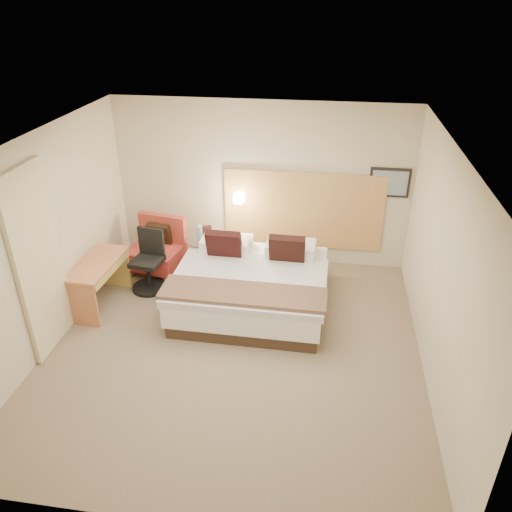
# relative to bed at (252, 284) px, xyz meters

# --- Properties ---
(floor) EXTENTS (4.80, 5.00, 0.02)m
(floor) POSITION_rel_bed_xyz_m (-0.08, -1.05, -0.35)
(floor) COLOR #7C6B54
(floor) RESTS_ON ground
(ceiling) EXTENTS (4.80, 5.00, 0.02)m
(ceiling) POSITION_rel_bed_xyz_m (-0.08, -1.05, 2.37)
(ceiling) COLOR silver
(ceiling) RESTS_ON floor
(wall_back) EXTENTS (4.80, 0.02, 2.70)m
(wall_back) POSITION_rel_bed_xyz_m (-0.08, 1.46, 1.01)
(wall_back) COLOR beige
(wall_back) RESTS_ON floor
(wall_front) EXTENTS (4.80, 0.02, 2.70)m
(wall_front) POSITION_rel_bed_xyz_m (-0.08, -3.56, 1.01)
(wall_front) COLOR beige
(wall_front) RESTS_ON floor
(wall_left) EXTENTS (0.02, 5.00, 2.70)m
(wall_left) POSITION_rel_bed_xyz_m (-2.49, -1.05, 1.01)
(wall_left) COLOR beige
(wall_left) RESTS_ON floor
(wall_right) EXTENTS (0.02, 5.00, 2.70)m
(wall_right) POSITION_rel_bed_xyz_m (2.33, -1.05, 1.01)
(wall_right) COLOR beige
(wall_right) RESTS_ON floor
(headboard_panel) EXTENTS (2.60, 0.04, 1.30)m
(headboard_panel) POSITION_rel_bed_xyz_m (0.62, 1.42, 0.61)
(headboard_panel) COLOR tan
(headboard_panel) RESTS_ON wall_back
(art_frame) EXTENTS (0.62, 0.03, 0.47)m
(art_frame) POSITION_rel_bed_xyz_m (1.94, 1.43, 1.16)
(art_frame) COLOR black
(art_frame) RESTS_ON wall_back
(art_canvas) EXTENTS (0.54, 0.01, 0.39)m
(art_canvas) POSITION_rel_bed_xyz_m (1.94, 1.41, 1.16)
(art_canvas) COLOR gray
(art_canvas) RESTS_ON wall_back
(lamp_arm) EXTENTS (0.02, 0.12, 0.02)m
(lamp_arm) POSITION_rel_bed_xyz_m (-0.43, 1.37, 0.81)
(lamp_arm) COLOR silver
(lamp_arm) RESTS_ON wall_back
(lamp_shade) EXTENTS (0.15, 0.15, 0.15)m
(lamp_shade) POSITION_rel_bed_xyz_m (-0.43, 1.31, 0.81)
(lamp_shade) COLOR #FCEBC5
(lamp_shade) RESTS_ON wall_back
(curtain) EXTENTS (0.06, 0.90, 2.42)m
(curtain) POSITION_rel_bed_xyz_m (-2.44, -1.30, 0.88)
(curtain) COLOR beige
(curtain) RESTS_ON wall_left
(bottle_a) EXTENTS (0.08, 0.08, 0.22)m
(bottle_a) POSITION_rel_bed_xyz_m (-0.99, 0.81, 0.38)
(bottle_a) COLOR #98C3EA
(bottle_a) RESTS_ON side_table
(bottle_b) EXTENTS (0.08, 0.08, 0.22)m
(bottle_b) POSITION_rel_bed_xyz_m (-0.98, 0.85, 0.38)
(bottle_b) COLOR #98D4EB
(bottle_b) RESTS_ON side_table
(menu_folder) EXTENTS (0.15, 0.09, 0.24)m
(menu_folder) POSITION_rel_bed_xyz_m (-0.85, 0.80, 0.39)
(menu_folder) COLOR #3B1B18
(menu_folder) RESTS_ON side_table
(bed) EXTENTS (2.20, 2.12, 1.05)m
(bed) POSITION_rel_bed_xyz_m (0.00, 0.00, 0.00)
(bed) COLOR #39281C
(bed) RESTS_ON floor
(lounge_chair) EXTENTS (0.95, 0.86, 0.88)m
(lounge_chair) POSITION_rel_bed_xyz_m (-1.72, 0.83, 0.01)
(lounge_chair) COLOR #A2854C
(lounge_chair) RESTS_ON floor
(side_table) EXTENTS (0.69, 0.69, 0.61)m
(side_table) POSITION_rel_bed_xyz_m (-0.93, 0.79, 0.00)
(side_table) COLOR silver
(side_table) RESTS_ON floor
(desk) EXTENTS (0.58, 1.17, 0.71)m
(desk) POSITION_rel_bed_xyz_m (-2.19, -0.34, 0.22)
(desk) COLOR #C47B4D
(desk) RESTS_ON floor
(desk_chair) EXTENTS (0.61, 0.61, 0.96)m
(desk_chair) POSITION_rel_bed_xyz_m (-1.65, 0.22, 0.05)
(desk_chair) COLOR black
(desk_chair) RESTS_ON floor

